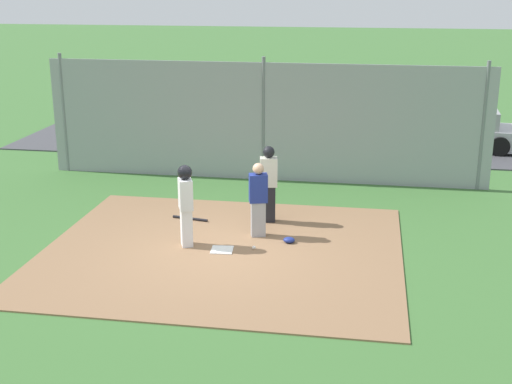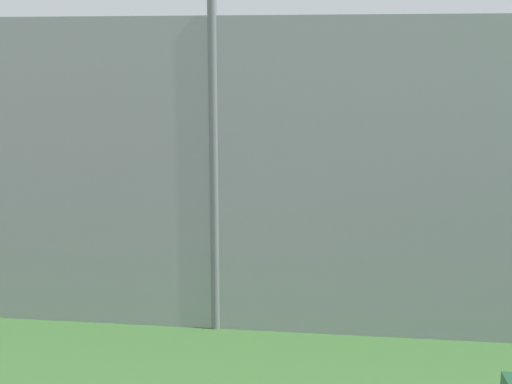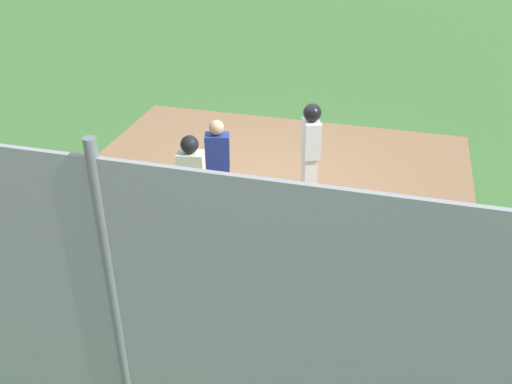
# 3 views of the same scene
# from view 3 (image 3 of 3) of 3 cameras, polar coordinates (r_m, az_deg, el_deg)

# --- Properties ---
(ground_plane) EXTENTS (140.00, 140.00, 0.00)m
(ground_plane) POSITION_cam_3_polar(r_m,az_deg,el_deg) (10.25, 1.12, 0.39)
(ground_plane) COLOR #3D6B33
(dirt_infield) EXTENTS (7.20, 6.40, 0.03)m
(dirt_infield) POSITION_cam_3_polar(r_m,az_deg,el_deg) (10.24, 1.13, 0.47)
(dirt_infield) COLOR #896647
(dirt_infield) RESTS_ON ground_plane
(home_plate) EXTENTS (0.48, 0.48, 0.02)m
(home_plate) POSITION_cam_3_polar(r_m,az_deg,el_deg) (10.23, 1.13, 0.59)
(home_plate) COLOR white
(home_plate) RESTS_ON dirt_infield
(catcher) EXTENTS (0.44, 0.35, 1.60)m
(catcher) POSITION_cam_3_polar(r_m,az_deg,el_deg) (9.18, -3.83, 2.70)
(catcher) COLOR #9E9EA3
(catcher) RESTS_ON dirt_infield
(umpire) EXTENTS (0.42, 0.33, 1.75)m
(umpire) POSITION_cam_3_polar(r_m,az_deg,el_deg) (8.38, -6.40, 0.44)
(umpire) COLOR black
(umpire) RESTS_ON dirt_infield
(runner) EXTENTS (0.39, 0.45, 1.71)m
(runner) POSITION_cam_3_polar(r_m,az_deg,el_deg) (9.51, 5.49, 4.69)
(runner) COLOR silver
(runner) RESTS_ON dirt_infield
(baseball_bat) EXTENTS (0.85, 0.22, 0.06)m
(baseball_bat) POSITION_cam_3_polar(r_m,az_deg,el_deg) (8.62, 5.59, -5.60)
(baseball_bat) COLOR black
(baseball_bat) RESTS_ON dirt_infield
(catcher_mask) EXTENTS (0.24, 0.20, 0.12)m
(catcher_mask) POSITION_cam_3_polar(r_m,az_deg,el_deg) (10.02, -6.94, 0.02)
(catcher_mask) COLOR navy
(catcher_mask) RESTS_ON dirt_infield
(baseball) EXTENTS (0.07, 0.07, 0.07)m
(baseball) POSITION_cam_3_polar(r_m,az_deg,el_deg) (10.23, -2.52, 0.72)
(baseball) COLOR white
(baseball) RESTS_ON dirt_infield
(backstop_fence) EXTENTS (12.00, 0.10, 3.35)m
(backstop_fence) POSITION_cam_3_polar(r_m,az_deg,el_deg) (5.20, -13.61, -12.54)
(backstop_fence) COLOR #93999E
(backstop_fence) RESTS_ON ground_plane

